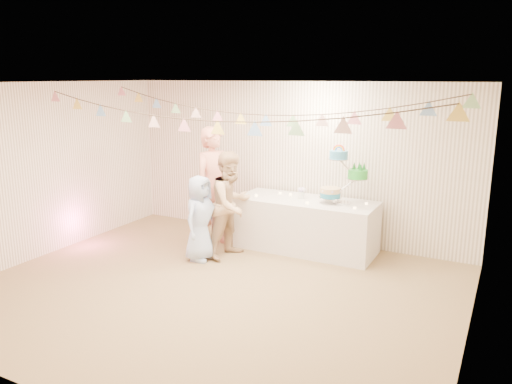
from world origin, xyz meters
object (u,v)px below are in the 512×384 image
at_px(cake_stand, 343,180).
at_px(person_adult_b, 231,205).
at_px(person_child, 200,218).
at_px(table, 306,225).
at_px(person_adult_a, 214,187).

bearing_deg(cake_stand, person_adult_b, -150.41).
relative_size(person_adult_b, person_child, 1.26).
xyz_separation_m(table, person_child, (-1.23, -1.12, 0.24)).
relative_size(table, person_child, 1.69).
distance_m(table, person_adult_a, 1.56).
distance_m(table, person_child, 1.68).
xyz_separation_m(person_adult_b, person_child, (-0.33, -0.35, -0.16)).
bearing_deg(person_adult_b, person_child, 148.33).
distance_m(person_adult_a, person_child, 0.75).
bearing_deg(person_adult_b, cake_stand, -48.99).
xyz_separation_m(cake_stand, person_child, (-1.78, -1.17, -0.52)).
distance_m(table, person_adult_b, 1.25).
relative_size(cake_stand, person_adult_a, 0.43).
bearing_deg(person_adult_a, table, -50.35).
distance_m(cake_stand, person_child, 2.19).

